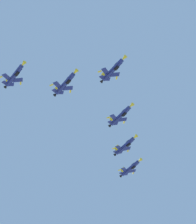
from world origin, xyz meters
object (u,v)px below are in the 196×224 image
(fighter_jet_right_outer, at_px, (15,75))
(fighter_jet_right_wing, at_px, (65,83))
(fighter_jet_left_outer, at_px, (125,146))
(fighter_jet_lead, at_px, (113,69))
(fighter_jet_left_wing, at_px, (121,115))
(fighter_jet_trail_slot, at_px, (131,168))

(fighter_jet_right_outer, bearing_deg, fighter_jet_right_wing, 144.66)
(fighter_jet_right_wing, height_order, fighter_jet_left_outer, fighter_jet_left_outer)
(fighter_jet_lead, distance_m, fighter_jet_right_wing, 20.04)
(fighter_jet_lead, height_order, fighter_jet_left_wing, fighter_jet_lead)
(fighter_jet_lead, distance_m, fighter_jet_left_outer, 41.24)
(fighter_jet_left_wing, height_order, fighter_jet_trail_slot, fighter_jet_trail_slot)
(fighter_jet_left_wing, distance_m, fighter_jet_left_outer, 19.95)
(fighter_jet_left_outer, relative_size, fighter_jet_right_outer, 1.00)
(fighter_jet_left_wing, bearing_deg, fighter_jet_right_wing, -0.22)
(fighter_jet_trail_slot, bearing_deg, fighter_jet_right_outer, 11.03)
(fighter_jet_left_wing, relative_size, fighter_jet_trail_slot, 1.00)
(fighter_jet_left_wing, height_order, fighter_jet_left_outer, fighter_jet_left_outer)
(fighter_jet_left_outer, relative_size, fighter_jet_trail_slot, 1.00)
(fighter_jet_lead, relative_size, fighter_jet_left_wing, 1.00)
(fighter_jet_right_wing, relative_size, fighter_jet_right_outer, 1.00)
(fighter_jet_right_wing, bearing_deg, fighter_jet_trail_slot, -155.02)
(fighter_jet_left_outer, bearing_deg, fighter_jet_right_outer, 1.61)
(fighter_jet_trail_slot, bearing_deg, fighter_jet_lead, 43.03)
(fighter_jet_lead, distance_m, fighter_jet_left_wing, 21.67)
(fighter_jet_trail_slot, bearing_deg, fighter_jet_left_wing, 43.23)
(fighter_jet_lead, height_order, fighter_jet_right_outer, fighter_jet_right_outer)
(fighter_jet_right_wing, distance_m, fighter_jet_trail_slot, 63.24)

